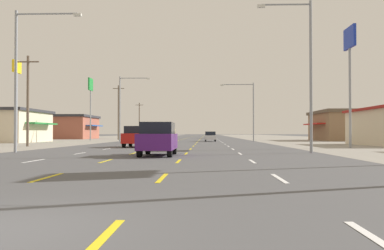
{
  "coord_description": "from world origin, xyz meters",
  "views": [
    {
      "loc": [
        3.09,
        -5.81,
        1.37
      ],
      "look_at": [
        -0.01,
        84.02,
        2.98
      ],
      "focal_mm": 39.93,
      "sensor_mm": 36.0,
      "label": 1
    }
  ],
  "objects_px": {
    "sedan_inner_right_far": "(209,135)",
    "pole_sign_left_row_1": "(17,84)",
    "hatchback_inner_right_mid": "(210,136)",
    "pole_sign_right_row_1": "(350,53)",
    "streetlight_left_row_0": "(23,69)",
    "streetlight_right_row_1": "(249,107)",
    "pole_sign_left_row_2": "(91,92)",
    "box_truck_far_left_farther": "(170,131)",
    "suv_inner_left_near": "(136,136)",
    "streetlight_right_row_0": "(306,66)",
    "suv_center_turn_nearest": "(158,138)",
    "sedan_far_left_midfar": "(158,136)",
    "streetlight_left_row_1": "(123,103)"
  },
  "relations": [
    {
      "from": "sedan_inner_right_far",
      "to": "pole_sign_left_row_1",
      "type": "distance_m",
      "value": 63.34
    },
    {
      "from": "hatchback_inner_right_mid",
      "to": "pole_sign_right_row_1",
      "type": "distance_m",
      "value": 32.04
    },
    {
      "from": "streetlight_left_row_0",
      "to": "streetlight_right_row_1",
      "type": "xyz_separation_m",
      "value": [
        19.19,
        35.48,
        -0.46
      ]
    },
    {
      "from": "pole_sign_left_row_2",
      "to": "pole_sign_right_row_1",
      "type": "bearing_deg",
      "value": -47.82
    },
    {
      "from": "box_truck_far_left_farther",
      "to": "pole_sign_left_row_2",
      "type": "xyz_separation_m",
      "value": [
        -10.6,
        -39.98,
        6.7
      ]
    },
    {
      "from": "suv_inner_left_near",
      "to": "streetlight_right_row_1",
      "type": "height_order",
      "value": "streetlight_right_row_1"
    },
    {
      "from": "pole_sign_right_row_1",
      "to": "pole_sign_left_row_1",
      "type": "bearing_deg",
      "value": 168.44
    },
    {
      "from": "streetlight_right_row_0",
      "to": "hatchback_inner_right_mid",
      "type": "bearing_deg",
      "value": 99.29
    },
    {
      "from": "hatchback_inner_right_mid",
      "to": "pole_sign_left_row_1",
      "type": "relative_size",
      "value": 0.43
    },
    {
      "from": "suv_center_turn_nearest",
      "to": "sedan_inner_right_far",
      "type": "bearing_deg",
      "value": 87.49
    },
    {
      "from": "sedan_far_left_midfar",
      "to": "pole_sign_left_row_2",
      "type": "height_order",
      "value": "pole_sign_left_row_2"
    },
    {
      "from": "box_truck_far_left_farther",
      "to": "streetlight_right_row_0",
      "type": "distance_m",
      "value": 87.29
    },
    {
      "from": "pole_sign_left_row_1",
      "to": "pole_sign_right_row_1",
      "type": "distance_m",
      "value": 33.67
    },
    {
      "from": "pole_sign_left_row_1",
      "to": "streetlight_left_row_0",
      "type": "relative_size",
      "value": 0.92
    },
    {
      "from": "suv_inner_left_near",
      "to": "hatchback_inner_right_mid",
      "type": "xyz_separation_m",
      "value": [
        7.24,
        26.59,
        -0.24
      ]
    },
    {
      "from": "sedan_far_left_midfar",
      "to": "streetlight_right_row_0",
      "type": "xyz_separation_m",
      "value": [
        16.73,
        -57.67,
        5.15
      ]
    },
    {
      "from": "pole_sign_left_row_1",
      "to": "streetlight_left_row_0",
      "type": "xyz_separation_m",
      "value": [
        7.54,
        -15.7,
        -0.84
      ]
    },
    {
      "from": "sedan_inner_right_far",
      "to": "box_truck_far_left_farther",
      "type": "distance_m",
      "value": 14.82
    },
    {
      "from": "suv_inner_left_near",
      "to": "streetlight_right_row_1",
      "type": "bearing_deg",
      "value": 61.76
    },
    {
      "from": "pole_sign_left_row_2",
      "to": "streetlight_right_row_1",
      "type": "xyz_separation_m",
      "value": [
        26.99,
        -10.13,
        -3.22
      ]
    },
    {
      "from": "sedan_far_left_midfar",
      "to": "streetlight_right_row_1",
      "type": "bearing_deg",
      "value": -53.46
    },
    {
      "from": "sedan_far_left_midfar",
      "to": "streetlight_left_row_1",
      "type": "relative_size",
      "value": 0.45
    },
    {
      "from": "suv_center_turn_nearest",
      "to": "sedan_inner_right_far",
      "type": "distance_m",
      "value": 79.07
    },
    {
      "from": "streetlight_left_row_1",
      "to": "streetlight_right_row_1",
      "type": "bearing_deg",
      "value": -0.0
    },
    {
      "from": "suv_center_turn_nearest",
      "to": "streetlight_right_row_0",
      "type": "bearing_deg",
      "value": 21.47
    },
    {
      "from": "suv_inner_left_near",
      "to": "streetlight_right_row_0",
      "type": "distance_m",
      "value": 18.04
    },
    {
      "from": "pole_sign_right_row_1",
      "to": "suv_center_turn_nearest",
      "type": "bearing_deg",
      "value": -140.66
    },
    {
      "from": "sedan_inner_right_far",
      "to": "pole_sign_right_row_1",
      "type": "bearing_deg",
      "value": -79.67
    },
    {
      "from": "suv_center_turn_nearest",
      "to": "pole_sign_right_row_1",
      "type": "distance_m",
      "value": 21.41
    },
    {
      "from": "pole_sign_left_row_1",
      "to": "hatchback_inner_right_mid",
      "type": "bearing_deg",
      "value": 46.46
    },
    {
      "from": "suv_center_turn_nearest",
      "to": "pole_sign_right_row_1",
      "type": "bearing_deg",
      "value": 39.34
    },
    {
      "from": "hatchback_inner_right_mid",
      "to": "streetlight_right_row_0",
      "type": "height_order",
      "value": "streetlight_right_row_0"
    },
    {
      "from": "suv_inner_left_near",
      "to": "hatchback_inner_right_mid",
      "type": "height_order",
      "value": "suv_inner_left_near"
    },
    {
      "from": "box_truck_far_left_farther",
      "to": "pole_sign_right_row_1",
      "type": "distance_m",
      "value": 80.16
    },
    {
      "from": "suv_inner_left_near",
      "to": "sedan_inner_right_far",
      "type": "relative_size",
      "value": 1.09
    },
    {
      "from": "suv_center_turn_nearest",
      "to": "pole_sign_left_row_1",
      "type": "relative_size",
      "value": 0.54
    },
    {
      "from": "pole_sign_left_row_2",
      "to": "pole_sign_right_row_1",
      "type": "relative_size",
      "value": 1.03
    },
    {
      "from": "streetlight_right_row_0",
      "to": "streetlight_right_row_1",
      "type": "bearing_deg",
      "value": 90.46
    },
    {
      "from": "sedan_far_left_midfar",
      "to": "streetlight_left_row_1",
      "type": "xyz_separation_m",
      "value": [
        -2.74,
        -22.19,
        5.06
      ]
    },
    {
      "from": "suv_center_turn_nearest",
      "to": "streetlight_left_row_0",
      "type": "bearing_deg",
      "value": 159.0
    },
    {
      "from": "suv_center_turn_nearest",
      "to": "hatchback_inner_right_mid",
      "type": "height_order",
      "value": "suv_center_turn_nearest"
    },
    {
      "from": "suv_center_turn_nearest",
      "to": "box_truck_far_left_farther",
      "type": "relative_size",
      "value": 0.68
    },
    {
      "from": "hatchback_inner_right_mid",
      "to": "pole_sign_right_row_1",
      "type": "xyz_separation_m",
      "value": [
        12.08,
        -28.68,
        7.6
      ]
    },
    {
      "from": "streetlight_left_row_1",
      "to": "streetlight_right_row_1",
      "type": "height_order",
      "value": "streetlight_left_row_1"
    },
    {
      "from": "pole_sign_left_row_2",
      "to": "streetlight_right_row_0",
      "type": "xyz_separation_m",
      "value": [
        27.28,
        -45.6,
        -2.63
      ]
    },
    {
      "from": "streetlight_left_row_0",
      "to": "streetlight_right_row_1",
      "type": "distance_m",
      "value": 40.34
    },
    {
      "from": "pole_sign_left_row_2",
      "to": "pole_sign_right_row_1",
      "type": "xyz_separation_m",
      "value": [
        33.2,
        -36.64,
        -0.15
      ]
    },
    {
      "from": "suv_center_turn_nearest",
      "to": "pole_sign_left_row_1",
      "type": "xyz_separation_m",
      "value": [
        -17.39,
        19.48,
        5.59
      ]
    },
    {
      "from": "sedan_inner_right_far",
      "to": "streetlight_right_row_0",
      "type": "xyz_separation_m",
      "value": [
        6.15,
        -75.21,
        5.15
      ]
    },
    {
      "from": "sedan_inner_right_far",
      "to": "pole_sign_right_row_1",
      "type": "height_order",
      "value": "pole_sign_right_row_1"
    }
  ]
}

